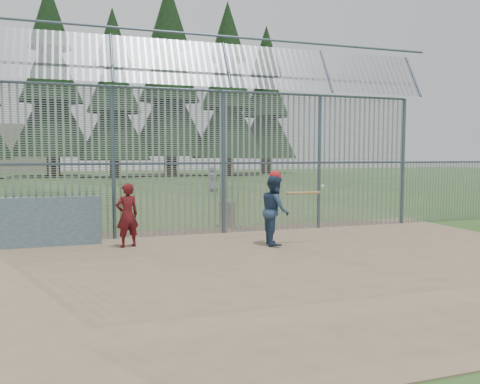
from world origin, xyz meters
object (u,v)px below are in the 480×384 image
object	(u,v)px
dugout_wall	(47,222)
trash_can	(227,214)
batter	(275,210)
onlooker	(127,215)
bleacher	(7,208)

from	to	relation	value
dugout_wall	trash_can	bearing A→B (deg)	19.77
batter	onlooker	size ratio (longest dim) A/B	1.12
onlooker	bleacher	size ratio (longest dim) A/B	0.51
batter	trash_can	world-z (taller)	batter
batter	onlooker	xyz separation A→B (m)	(-3.49, 0.81, -0.09)
batter	onlooker	distance (m)	3.58
dugout_wall	trash_can	distance (m)	5.39
bleacher	onlooker	bearing A→B (deg)	-60.91
batter	bleacher	xyz separation A→B (m)	(-7.05, 7.22, -0.47)
dugout_wall	onlooker	xyz separation A→B (m)	(1.84, -0.64, 0.17)
dugout_wall	trash_can	world-z (taller)	dugout_wall
batter	onlooker	bearing A→B (deg)	87.58
dugout_wall	bleacher	distance (m)	6.02
onlooker	bleacher	bearing A→B (deg)	-78.37
dugout_wall	batter	world-z (taller)	batter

